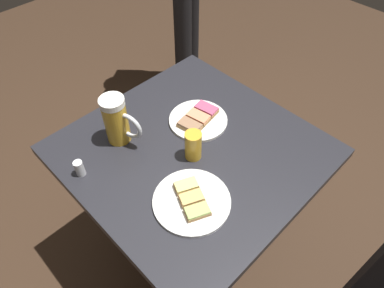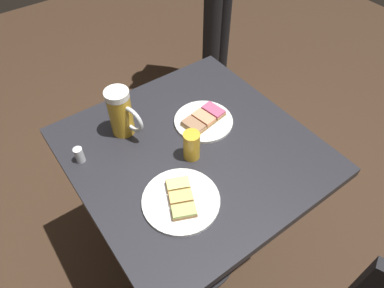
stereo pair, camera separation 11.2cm
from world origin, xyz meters
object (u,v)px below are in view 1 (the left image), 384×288
object	(u,v)px
plate_far	(198,119)
beer_glass_small	(193,145)
salt_shaker	(79,168)
beer_mug	(117,121)
plate_near	(192,200)

from	to	relation	value
plate_far	beer_glass_small	world-z (taller)	beer_glass_small
salt_shaker	plate_far	bearing A→B (deg)	77.87
salt_shaker	beer_glass_small	bearing A→B (deg)	57.13
beer_mug	beer_glass_small	size ratio (longest dim) A/B	1.70
beer_mug	salt_shaker	bearing A→B (deg)	-79.74
beer_mug	plate_near	bearing A→B (deg)	-0.91
beer_mug	beer_glass_small	distance (m)	0.26
plate_near	beer_mug	bearing A→B (deg)	179.09
plate_far	salt_shaker	world-z (taller)	salt_shaker
plate_near	beer_mug	size ratio (longest dim) A/B	1.32
beer_glass_small	plate_far	bearing A→B (deg)	128.92
plate_far	beer_glass_small	distance (m)	0.17
plate_near	beer_glass_small	xyz separation A→B (m)	(-0.12, 0.13, 0.04)
plate_far	beer_mug	distance (m)	0.28
plate_near	plate_far	xyz separation A→B (m)	(-0.22, 0.25, 0.00)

